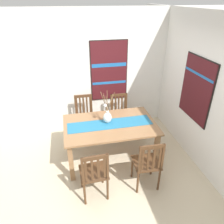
{
  "coord_description": "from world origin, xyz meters",
  "views": [
    {
      "loc": [
        -0.46,
        -2.8,
        2.87
      ],
      "look_at": [
        0.25,
        0.45,
        1.05
      ],
      "focal_mm": 34.04,
      "sensor_mm": 36.0,
      "label": 1
    }
  ],
  "objects_px": {
    "dining_table": "(110,129)",
    "painting_on_back_wall": "(109,71)",
    "chair_2": "(147,163)",
    "chair_3": "(120,113)",
    "chair_1": "(85,115)",
    "painting_on_side_wall": "(197,89)",
    "chair_0": "(94,173)",
    "centerpiece_vase": "(107,116)"
  },
  "relations": [
    {
      "from": "dining_table",
      "to": "painting_on_back_wall",
      "type": "relative_size",
      "value": 1.24
    },
    {
      "from": "chair_2",
      "to": "chair_3",
      "type": "relative_size",
      "value": 1.04
    },
    {
      "from": "chair_1",
      "to": "chair_3",
      "type": "relative_size",
      "value": 1.04
    },
    {
      "from": "dining_table",
      "to": "chair_2",
      "type": "height_order",
      "value": "chair_2"
    },
    {
      "from": "painting_on_side_wall",
      "to": "chair_0",
      "type": "bearing_deg",
      "value": -159.41
    },
    {
      "from": "dining_table",
      "to": "centerpiece_vase",
      "type": "relative_size",
      "value": 2.68
    },
    {
      "from": "chair_1",
      "to": "painting_on_side_wall",
      "type": "relative_size",
      "value": 0.82
    },
    {
      "from": "painting_on_back_wall",
      "to": "chair_3",
      "type": "bearing_deg",
      "value": -68.32
    },
    {
      "from": "chair_0",
      "to": "chair_1",
      "type": "xyz_separation_m",
      "value": [
        0.04,
        1.8,
        0.01
      ]
    },
    {
      "from": "dining_table",
      "to": "chair_3",
      "type": "height_order",
      "value": "chair_3"
    },
    {
      "from": "centerpiece_vase",
      "to": "chair_1",
      "type": "distance_m",
      "value": 1.02
    },
    {
      "from": "centerpiece_vase",
      "to": "chair_3",
      "type": "bearing_deg",
      "value": 60.91
    },
    {
      "from": "painting_on_back_wall",
      "to": "painting_on_side_wall",
      "type": "height_order",
      "value": "painting_on_back_wall"
    },
    {
      "from": "chair_1",
      "to": "painting_on_back_wall",
      "type": "xyz_separation_m",
      "value": [
        0.65,
        0.38,
        0.87
      ]
    },
    {
      "from": "chair_0",
      "to": "painting_on_side_wall",
      "type": "relative_size",
      "value": 0.8
    },
    {
      "from": "chair_2",
      "to": "painting_on_back_wall",
      "type": "bearing_deg",
      "value": 94.91
    },
    {
      "from": "centerpiece_vase",
      "to": "chair_3",
      "type": "relative_size",
      "value": 0.69
    },
    {
      "from": "dining_table",
      "to": "chair_2",
      "type": "xyz_separation_m",
      "value": [
        0.44,
        -0.87,
        -0.17
      ]
    },
    {
      "from": "chair_3",
      "to": "chair_1",
      "type": "bearing_deg",
      "value": 177.45
    },
    {
      "from": "chair_0",
      "to": "chair_1",
      "type": "bearing_deg",
      "value": 88.84
    },
    {
      "from": "centerpiece_vase",
      "to": "chair_1",
      "type": "relative_size",
      "value": 0.66
    },
    {
      "from": "dining_table",
      "to": "painting_on_side_wall",
      "type": "xyz_separation_m",
      "value": [
        1.58,
        -0.14,
        0.72
      ]
    },
    {
      "from": "chair_0",
      "to": "painting_on_back_wall",
      "type": "bearing_deg",
      "value": 72.59
    },
    {
      "from": "chair_3",
      "to": "painting_on_back_wall",
      "type": "relative_size",
      "value": 0.67
    },
    {
      "from": "dining_table",
      "to": "painting_on_back_wall",
      "type": "xyz_separation_m",
      "value": [
        0.25,
        1.3,
        0.7
      ]
    },
    {
      "from": "dining_table",
      "to": "centerpiece_vase",
      "type": "height_order",
      "value": "centerpiece_vase"
    },
    {
      "from": "chair_2",
      "to": "chair_3",
      "type": "distance_m",
      "value": 1.74
    },
    {
      "from": "painting_on_back_wall",
      "to": "centerpiece_vase",
      "type": "bearing_deg",
      "value": -103.13
    },
    {
      "from": "chair_1",
      "to": "chair_3",
      "type": "bearing_deg",
      "value": -2.55
    },
    {
      "from": "painting_on_back_wall",
      "to": "chair_2",
      "type": "bearing_deg",
      "value": -85.09
    },
    {
      "from": "centerpiece_vase",
      "to": "painting_on_side_wall",
      "type": "relative_size",
      "value": 0.55
    },
    {
      "from": "dining_table",
      "to": "chair_2",
      "type": "bearing_deg",
      "value": -63.22
    },
    {
      "from": "chair_3",
      "to": "painting_on_side_wall",
      "type": "relative_size",
      "value": 0.79
    },
    {
      "from": "dining_table",
      "to": "chair_2",
      "type": "distance_m",
      "value": 0.99
    },
    {
      "from": "centerpiece_vase",
      "to": "chair_2",
      "type": "height_order",
      "value": "centerpiece_vase"
    },
    {
      "from": "chair_2",
      "to": "painting_on_back_wall",
      "type": "height_order",
      "value": "painting_on_back_wall"
    },
    {
      "from": "chair_3",
      "to": "painting_on_side_wall",
      "type": "bearing_deg",
      "value": -41.18
    },
    {
      "from": "chair_2",
      "to": "chair_3",
      "type": "height_order",
      "value": "chair_2"
    },
    {
      "from": "painting_on_back_wall",
      "to": "painting_on_side_wall",
      "type": "distance_m",
      "value": 1.95
    },
    {
      "from": "painting_on_back_wall",
      "to": "chair_1",
      "type": "bearing_deg",
      "value": -149.4
    },
    {
      "from": "centerpiece_vase",
      "to": "painting_on_back_wall",
      "type": "xyz_separation_m",
      "value": [
        0.29,
        1.24,
        0.46
      ]
    },
    {
      "from": "dining_table",
      "to": "painting_on_back_wall",
      "type": "distance_m",
      "value": 1.5
    }
  ]
}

